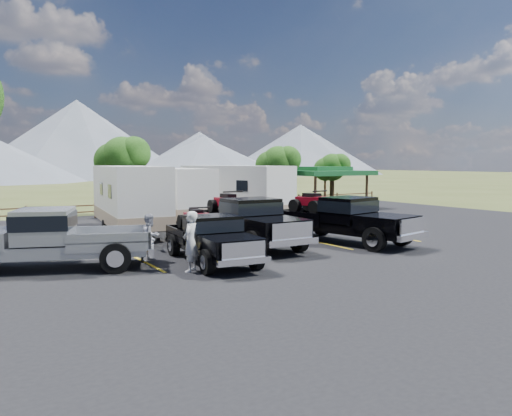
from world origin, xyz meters
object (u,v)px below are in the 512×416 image
trailer_center (172,195)px  pickup_silver (51,238)px  person_b (150,237)px  pavilion (321,172)px  trailer_right (235,192)px  rig_left (211,237)px  rig_right (343,218)px  person_a (191,242)px  trailer_left (130,198)px  rig_center (248,220)px

trailer_center → pickup_silver: bearing=-129.5°
pickup_silver → person_b: bearing=104.4°
pavilion → trailer_right: size_ratio=0.65×
rig_left → rig_right: bearing=12.3°
person_a → trailer_left: bearing=-140.8°
trailer_right → person_b: (-8.59, -9.19, -0.89)m
person_a → pickup_silver: bearing=-80.3°
rig_right → person_a: 8.42m
pavilion → trailer_center: (-13.82, -3.60, -1.09)m
pavilion → rig_left: size_ratio=1.08×
pickup_silver → person_b: 3.30m
pavilion → trailer_right: trailer_right is taller
rig_center → person_a: 5.34m
person_a → person_b: (-0.49, 2.39, -0.13)m
trailer_left → rig_right: bearing=-39.8°
rig_center → person_b: size_ratio=4.02×
trailer_left → pickup_silver: size_ratio=1.37×
rig_left → person_b: 2.17m
pavilion → pickup_silver: bearing=-148.8°
rig_left → trailer_center: 11.77m
rig_left → rig_center: rig_center is taller
rig_right → trailer_center: (-3.77, 10.46, 0.58)m
trailer_left → rig_center: bearing=-56.5°
pavilion → rig_right: (-10.05, -14.05, -1.67)m
person_a → rig_center: bearing=174.6°
trailer_center → pickup_silver: (-8.19, -9.74, -0.62)m
rig_left → trailer_right: trailer_right is taller
trailer_center → person_a: trailer_center is taller
pickup_silver → trailer_left: bearing=164.7°
pavilion → trailer_left: 18.44m
rig_center → trailer_right: size_ratio=0.71×
pavilion → rig_left: bearing=-138.7°
rig_left → person_a: (-1.27, -1.12, 0.08)m
person_b → pickup_silver: bearing=146.5°
rig_center → person_a: bearing=-139.1°
pavilion → rig_center: (-14.11, -12.65, -1.66)m
person_b → pavilion: bearing=7.8°
rig_center → rig_left: bearing=-140.1°
rig_center → trailer_left: bearing=118.5°
trailer_left → person_b: trailer_left is taller
pavilion → trailer_left: trailer_left is taller
pickup_silver → person_a: size_ratio=3.57×
trailer_left → trailer_right: (7.09, 2.05, -0.01)m
rig_left → rig_center: 3.65m
rig_right → rig_center: bearing=149.0°
pavilion → person_b: (-18.73, -13.64, -1.90)m
rig_center → trailer_right: trailer_right is taller
rig_left → person_b: rig_left is taller
pavilion → rig_left: (-16.97, -14.91, -1.85)m
trailer_left → trailer_center: bearing=47.1°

